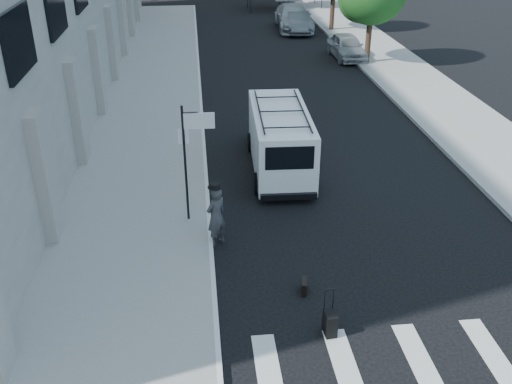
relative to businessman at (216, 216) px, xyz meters
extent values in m
plane|color=black|center=(1.82, -1.95, -0.89)|extent=(120.00, 120.00, 0.00)
cube|color=gray|center=(-2.43, 14.05, -0.81)|extent=(4.50, 48.00, 0.15)
cube|color=gray|center=(10.82, 18.05, -0.81)|extent=(4.00, 56.00, 0.15)
cylinder|color=black|center=(-0.78, 1.25, 1.01)|extent=(0.07, 0.07, 3.50)
cube|color=white|center=(-0.78, 1.27, 1.86)|extent=(0.30, 0.03, 0.42)
cube|color=white|center=(-0.33, 1.25, 2.31)|extent=(0.85, 0.06, 0.45)
cylinder|color=black|center=(9.42, 18.05, 0.51)|extent=(0.32, 0.32, 2.80)
cylinder|color=black|center=(9.42, 27.05, 0.51)|extent=(0.32, 0.32, 2.80)
imported|color=#38383A|center=(0.00, 0.00, 0.00)|extent=(0.77, 0.74, 1.77)
cube|color=black|center=(2.03, -2.41, -0.72)|extent=(0.20, 0.45, 0.34)
cube|color=black|center=(2.31, -3.95, -0.60)|extent=(0.28, 0.41, 0.57)
cylinder|color=black|center=(2.20, -3.78, -0.07)|extent=(0.02, 0.02, 0.54)
cylinder|color=black|center=(2.40, -3.76, -0.07)|extent=(0.02, 0.02, 0.54)
cube|color=black|center=(2.30, -3.77, 0.20)|extent=(0.22, 0.05, 0.03)
cube|color=white|center=(2.44, 4.59, 0.30)|extent=(2.05, 5.12, 1.97)
cube|color=white|center=(2.54, 7.35, -0.19)|extent=(1.81, 0.91, 1.03)
cube|color=black|center=(2.35, 2.08, 0.70)|extent=(1.50, 0.13, 0.75)
cylinder|color=black|center=(1.61, 6.40, -0.53)|extent=(0.29, 0.72, 0.71)
cylinder|color=black|center=(3.39, 6.34, -0.53)|extent=(0.29, 0.72, 0.71)
cylinder|color=black|center=(1.49, 2.94, -0.53)|extent=(0.29, 0.72, 0.71)
cylinder|color=black|center=(3.27, 2.88, -0.53)|extent=(0.29, 0.72, 0.71)
imported|color=#A5A7AD|center=(8.62, 19.57, -0.18)|extent=(1.80, 4.20, 1.42)
imported|color=#505357|center=(7.00, 26.95, -0.18)|extent=(1.98, 4.44, 1.42)
imported|color=#A4A6AB|center=(6.82, 27.97, -0.04)|extent=(2.59, 5.94, 1.70)
camera|label=1|loc=(-0.36, -13.50, 7.80)|focal=40.00mm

